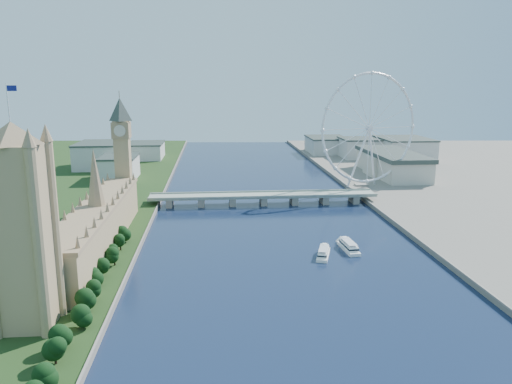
{
  "coord_description": "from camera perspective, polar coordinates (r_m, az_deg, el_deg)",
  "views": [
    {
      "loc": [
        -47.65,
        -170.06,
        114.91
      ],
      "look_at": [
        -14.85,
        210.0,
        31.85
      ],
      "focal_mm": 35.0,
      "sensor_mm": 36.0,
      "label": 1
    }
  ],
  "objects": [
    {
      "name": "tour_boat_far",
      "position": [
        359.91,
        10.52,
        -6.55
      ],
      "size": [
        10.5,
        32.66,
        7.13
      ],
      "primitive_type": null,
      "rotation": [
        0.0,
        0.0,
        0.07
      ],
      "color": "white",
      "rests_on": "ground"
    },
    {
      "name": "parliament_range",
      "position": [
        362.48,
        -17.59,
        -3.74
      ],
      "size": [
        24.0,
        200.0,
        70.0
      ],
      "color": "tan",
      "rests_on": "ground"
    },
    {
      "name": "victoria_tower",
      "position": [
        248.86,
        -25.34,
        -2.98
      ],
      "size": [
        28.16,
        28.16,
        112.0
      ],
      "color": "tan",
      "rests_on": "ground"
    },
    {
      "name": "city_skyline",
      "position": [
        741.78,
        1.84,
        4.69
      ],
      "size": [
        505.0,
        280.0,
        32.0
      ],
      "color": "beige",
      "rests_on": "ground"
    },
    {
      "name": "london_eye",
      "position": [
        553.27,
        12.82,
        7.07
      ],
      "size": [
        113.6,
        39.12,
        124.3
      ],
      "color": "silver",
      "rests_on": "ground"
    },
    {
      "name": "county_hall",
      "position": [
        650.27,
        15.18,
        1.67
      ],
      "size": [
        54.0,
        144.0,
        35.0
      ],
      "primitive_type": null,
      "color": "beige",
      "rests_on": "ground"
    },
    {
      "name": "big_ben",
      "position": [
        457.77,
        -15.09,
        5.8
      ],
      "size": [
        20.02,
        20.02,
        110.0
      ],
      "color": "tan",
      "rests_on": "ground"
    },
    {
      "name": "westminster_bridge",
      "position": [
        484.72,
        0.83,
        -0.63
      ],
      "size": [
        220.0,
        22.0,
        9.5
      ],
      "color": "gray",
      "rests_on": "ground"
    },
    {
      "name": "tour_boat_near",
      "position": [
        344.76,
        7.7,
        -7.3
      ],
      "size": [
        16.11,
        30.57,
        6.55
      ],
      "primitive_type": null,
      "rotation": [
        0.0,
        0.0,
        -0.3
      ],
      "color": "white",
      "rests_on": "ground"
    },
    {
      "name": "tree_row",
      "position": [
        274.13,
        -18.67,
        -11.23
      ],
      "size": [
        8.34,
        216.34,
        19.45
      ],
      "color": "black",
      "rests_on": "ground"
    }
  ]
}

